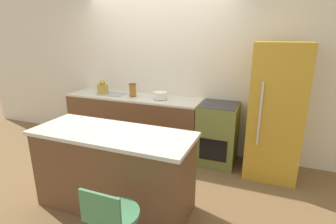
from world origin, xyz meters
The scene contains 9 objects.
ground_plane centered at (0.00, 0.00, 0.00)m, with size 14.00×14.00×0.00m, color brown.
wall_back centered at (0.00, 0.64, 1.30)m, with size 8.00×0.06×2.60m.
back_counter centered at (-0.35, 0.32, 0.46)m, with size 2.30×0.59×0.93m.
kitchen_island centered at (0.24, -1.20, 0.46)m, with size 1.79×0.69×0.92m.
oven_range centered at (1.10, 0.32, 0.46)m, with size 0.56×0.61×0.93m.
refrigerator centered at (1.87, 0.27, 0.91)m, with size 0.67×0.72×1.83m.
kettle centered at (-0.92, 0.30, 1.02)m, with size 0.19×0.19×0.23m.
mixing_bowl centered at (0.16, 0.30, 0.98)m, with size 0.22×0.22×0.11m.
canister_jar centered at (-0.33, 0.30, 1.03)m, with size 0.12×0.12×0.21m.
Camera 1 is at (1.76, -3.41, 1.94)m, focal length 28.00 mm.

